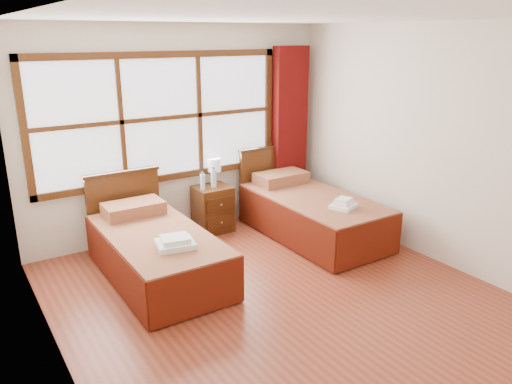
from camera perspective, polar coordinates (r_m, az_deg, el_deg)
floor at (r=4.94m, az=3.26°, el=-12.38°), size 4.50×4.50×0.00m
ceiling at (r=4.28m, az=3.90°, el=19.37°), size 4.50×4.50×0.00m
wall_back at (r=6.34m, az=-8.66°, el=6.80°), size 4.00×0.00×4.00m
wall_left at (r=3.67m, az=-22.53°, el=-2.30°), size 0.00×4.50×4.50m
wall_right at (r=5.82m, az=19.69°, el=5.02°), size 0.00×4.50×4.50m
window at (r=6.17m, az=-10.73°, el=8.30°), size 3.16×0.06×1.56m
curtain at (r=7.05m, az=3.86°, el=6.96°), size 0.50×0.16×2.30m
bed_left at (r=5.40m, az=-11.43°, el=-6.54°), size 0.97×1.99×0.94m
bed_right at (r=6.38m, az=6.21°, el=-2.33°), size 1.02×2.04×0.99m
nightstand at (r=6.50m, az=-4.92°, el=-1.93°), size 0.45×0.44×0.60m
towels_left at (r=4.89m, az=-9.20°, el=-5.71°), size 0.41×0.37×0.10m
towels_right at (r=5.90m, az=9.97°, el=-1.37°), size 0.35×0.33×0.12m
lamp at (r=6.50m, az=-4.80°, el=3.00°), size 0.17×0.17×0.33m
bottle_near at (r=6.29m, az=-6.12°, el=1.19°), size 0.06×0.06×0.22m
bottle_far at (r=6.37m, az=-4.87°, el=1.62°), size 0.07×0.07×0.27m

